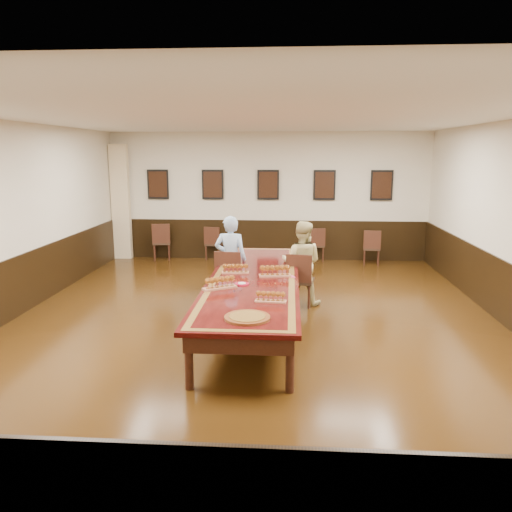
# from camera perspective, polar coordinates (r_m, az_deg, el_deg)

# --- Properties ---
(floor) EXTENTS (8.00, 10.00, 0.02)m
(floor) POSITION_cam_1_polar(r_m,az_deg,el_deg) (8.10, -0.24, -7.74)
(floor) COLOR black
(floor) RESTS_ON ground
(ceiling) EXTENTS (8.00, 10.00, 0.02)m
(ceiling) POSITION_cam_1_polar(r_m,az_deg,el_deg) (7.65, -0.27, 15.64)
(ceiling) COLOR white
(ceiling) RESTS_ON floor
(wall_back) EXTENTS (8.00, 0.02, 3.20)m
(wall_back) POSITION_cam_1_polar(r_m,az_deg,el_deg) (12.68, 1.40, 6.81)
(wall_back) COLOR beige
(wall_back) RESTS_ON floor
(wall_front) EXTENTS (8.00, 0.02, 3.20)m
(wall_front) POSITION_cam_1_polar(r_m,az_deg,el_deg) (2.88, -7.66, -10.65)
(wall_front) COLOR beige
(wall_front) RESTS_ON floor
(wall_left) EXTENTS (0.02, 10.00, 3.20)m
(wall_left) POSITION_cam_1_polar(r_m,az_deg,el_deg) (8.94, -26.87, 3.47)
(wall_left) COLOR beige
(wall_left) RESTS_ON floor
(chair_man) EXTENTS (0.50, 0.54, 1.00)m
(chair_man) POSITION_cam_1_polar(r_m,az_deg,el_deg) (9.00, -3.01, -2.37)
(chair_man) COLOR #2F1F14
(chair_man) RESTS_ON floor
(chair_woman) EXTENTS (0.53, 0.56, 0.96)m
(chair_woman) POSITION_cam_1_polar(r_m,az_deg,el_deg) (8.93, 5.10, -2.62)
(chair_woman) COLOR #2F1F14
(chair_woman) RESTS_ON floor
(spare_chair_a) EXTENTS (0.54, 0.57, 0.95)m
(spare_chair_a) POSITION_cam_1_polar(r_m,az_deg,el_deg) (12.93, -10.74, 1.66)
(spare_chair_a) COLOR #2F1F14
(spare_chair_a) RESTS_ON floor
(spare_chair_b) EXTENTS (0.46, 0.49, 0.86)m
(spare_chair_b) POSITION_cam_1_polar(r_m,az_deg,el_deg) (12.78, -4.83, 1.52)
(spare_chair_b) COLOR #2F1F14
(spare_chair_b) RESTS_ON floor
(spare_chair_c) EXTENTS (0.49, 0.51, 0.86)m
(spare_chair_c) POSITION_cam_1_polar(r_m,az_deg,el_deg) (12.63, 6.78, 1.35)
(spare_chair_c) COLOR #2F1F14
(spare_chair_c) RESTS_ON floor
(spare_chair_d) EXTENTS (0.46, 0.49, 0.86)m
(spare_chair_d) POSITION_cam_1_polar(r_m,az_deg,el_deg) (12.48, 13.08, 1.01)
(spare_chair_d) COLOR #2F1F14
(spare_chair_d) RESTS_ON floor
(person_man) EXTENTS (0.60, 0.41, 1.59)m
(person_man) POSITION_cam_1_polar(r_m,az_deg,el_deg) (9.03, -2.91, -0.38)
(person_man) COLOR #5088C8
(person_man) RESTS_ON floor
(person_woman) EXTENTS (0.84, 0.70, 1.51)m
(person_woman) POSITION_cam_1_polar(r_m,az_deg,el_deg) (8.97, 5.23, -0.78)
(person_woman) COLOR #CFC081
(person_woman) RESTS_ON floor
(pink_phone) EXTENTS (0.12, 0.16, 0.01)m
(pink_phone) POSITION_cam_1_polar(r_m,az_deg,el_deg) (7.96, 4.12, -2.36)
(pink_phone) COLOR #D74771
(pink_phone) RESTS_ON conference_table
(curtain) EXTENTS (0.45, 0.18, 2.90)m
(curtain) POSITION_cam_1_polar(r_m,az_deg,el_deg) (13.21, -15.20, 5.95)
(curtain) COLOR beige
(curtain) RESTS_ON floor
(wainscoting) EXTENTS (8.00, 10.00, 1.00)m
(wainscoting) POSITION_cam_1_polar(r_m,az_deg,el_deg) (7.94, -0.25, -4.27)
(wainscoting) COLOR black
(wainscoting) RESTS_ON floor
(conference_table) EXTENTS (1.40, 5.00, 0.76)m
(conference_table) POSITION_cam_1_polar(r_m,az_deg,el_deg) (7.91, -0.25, -3.50)
(conference_table) COLOR black
(conference_table) RESTS_ON floor
(posters) EXTENTS (6.14, 0.04, 0.74)m
(posters) POSITION_cam_1_polar(r_m,az_deg,el_deg) (12.59, 1.40, 8.14)
(posters) COLOR black
(posters) RESTS_ON wall_back
(flight_a) EXTENTS (0.45, 0.18, 0.17)m
(flight_a) POSITION_cam_1_polar(r_m,az_deg,el_deg) (8.15, -2.38, -1.49)
(flight_a) COLOR #9C5D41
(flight_a) RESTS_ON conference_table
(flight_b) EXTENTS (0.52, 0.21, 0.19)m
(flight_b) POSITION_cam_1_polar(r_m,az_deg,el_deg) (7.94, 2.18, -1.75)
(flight_b) COLOR #9C5D41
(flight_b) RESTS_ON conference_table
(flight_c) EXTENTS (0.51, 0.39, 0.19)m
(flight_c) POSITION_cam_1_polar(r_m,az_deg,el_deg) (7.24, -4.16, -3.12)
(flight_c) COLOR #9C5D41
(flight_c) RESTS_ON conference_table
(flight_d) EXTENTS (0.42, 0.16, 0.15)m
(flight_d) POSITION_cam_1_polar(r_m,az_deg,el_deg) (6.59, 1.68, -4.73)
(flight_d) COLOR #9C5D41
(flight_d) RESTS_ON conference_table
(red_plate_grp) EXTENTS (0.22, 0.22, 0.03)m
(red_plate_grp) POSITION_cam_1_polar(r_m,az_deg,el_deg) (7.47, -1.62, -3.22)
(red_plate_grp) COLOR #AC0B28
(red_plate_grp) RESTS_ON conference_table
(carved_platter) EXTENTS (0.67, 0.67, 0.04)m
(carved_platter) POSITION_cam_1_polar(r_m,az_deg,el_deg) (5.96, -1.00, -7.05)
(carved_platter) COLOR #552811
(carved_platter) RESTS_ON conference_table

